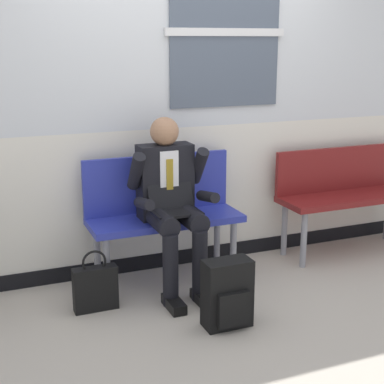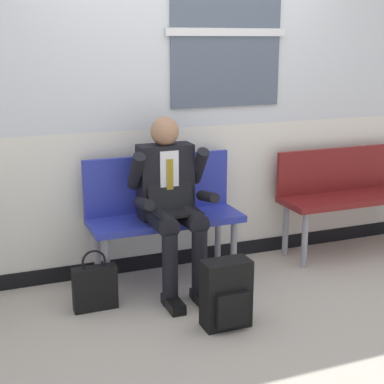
{
  "view_description": "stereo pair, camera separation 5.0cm",
  "coord_description": "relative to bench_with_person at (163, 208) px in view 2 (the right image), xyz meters",
  "views": [
    {
      "loc": [
        -1.64,
        -3.54,
        1.8
      ],
      "look_at": [
        -0.13,
        0.12,
        0.75
      ],
      "focal_mm": 53.46,
      "sensor_mm": 36.0,
      "label": 1
    },
    {
      "loc": [
        -1.59,
        -3.56,
        1.8
      ],
      "look_at": [
        -0.13,
        0.12,
        0.75
      ],
      "focal_mm": 53.46,
      "sensor_mm": 36.0,
      "label": 2
    }
  ],
  "objects": [
    {
      "name": "bench_with_person",
      "position": [
        0.0,
        0.0,
        0.0
      ],
      "size": [
        1.15,
        0.42,
        0.96
      ],
      "color": "#28339E",
      "rests_on": "ground"
    },
    {
      "name": "bench_empty",
      "position": [
        1.69,
        -0.01,
        -0.02
      ],
      "size": [
        1.27,
        0.42,
        0.9
      ],
      "color": "maroon",
      "rests_on": "ground"
    },
    {
      "name": "handbag",
      "position": [
        -0.61,
        -0.34,
        -0.41
      ],
      "size": [
        0.3,
        0.09,
        0.44
      ],
      "color": "black",
      "rests_on": "ground"
    },
    {
      "name": "person_seated",
      "position": [
        0.0,
        -0.2,
        0.12
      ],
      "size": [
        0.57,
        0.7,
        1.27
      ],
      "color": "black",
      "rests_on": "ground"
    },
    {
      "name": "station_wall",
      "position": [
        0.27,
        0.28,
        0.88
      ],
      "size": [
        6.41,
        0.16,
        2.92
      ],
      "color": "silver",
      "rests_on": "ground"
    },
    {
      "name": "backpack",
      "position": [
        0.13,
        -0.9,
        -0.35
      ],
      "size": [
        0.31,
        0.21,
        0.45
      ],
      "color": "black",
      "rests_on": "ground"
    },
    {
      "name": "ground_plane",
      "position": [
        0.27,
        -0.39,
        -0.57
      ],
      "size": [
        18.0,
        18.0,
        0.0
      ],
      "primitive_type": "plane",
      "color": "#B2A899"
    }
  ]
}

